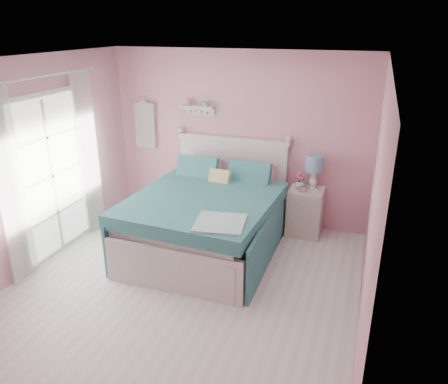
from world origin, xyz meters
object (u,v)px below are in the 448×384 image
Objects in this scene: bed at (207,220)px; table_lamp at (314,166)px; teacup at (303,189)px; nightstand at (305,212)px; vase at (299,184)px.

bed reaches higher than table_lamp.
teacup is at bearing -126.67° from table_lamp.
nightstand is 0.40m from teacup.
table_lamp is (0.08, 0.05, 0.70)m from nightstand.
bed is 1.49m from nightstand.
table_lamp reaches higher than teacup.
teacup is (1.16, 0.79, 0.31)m from bed.
vase reaches higher than nightstand.
bed is at bearing -140.30° from vase.
nightstand is 4.76× the size of vase.
bed is 4.66× the size of table_lamp.
table_lamp reaches higher than nightstand.
bed reaches higher than teacup.
vase is at bearing 123.81° from teacup.
bed is 1.69m from table_lamp.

